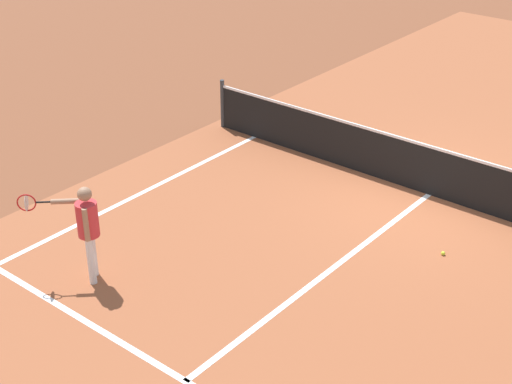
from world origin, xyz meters
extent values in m
plane|color=brown|center=(0.00, 0.00, 0.00)|extent=(60.00, 60.00, 0.00)
cube|color=#9E5433|center=(0.00, 0.00, 0.00)|extent=(10.62, 24.40, 0.00)
cube|color=white|center=(-4.11, -5.95, 0.00)|extent=(0.10, 11.89, 0.01)
cube|color=white|center=(0.00, -6.40, 0.00)|extent=(8.22, 0.10, 0.01)
cube|color=white|center=(0.00, -3.20, 0.00)|extent=(0.10, 6.40, 0.01)
cylinder|color=#33383D|center=(-5.00, 0.00, 0.54)|extent=(0.09, 0.09, 1.07)
cube|color=black|center=(0.00, 0.00, 0.46)|extent=(10.01, 0.02, 0.91)
cube|color=white|center=(0.00, 0.00, 0.94)|extent=(10.01, 0.03, 0.05)
cylinder|color=white|center=(-2.57, -5.71, 0.38)|extent=(0.11, 0.11, 0.77)
cylinder|color=white|center=(-2.72, -5.55, 0.38)|extent=(0.11, 0.11, 0.77)
cylinder|color=red|center=(-2.64, -5.63, 1.03)|extent=(0.32, 0.32, 0.54)
sphere|color=#A87A5B|center=(-2.64, -5.63, 1.45)|extent=(0.21, 0.21, 0.21)
cylinder|color=#A87A5B|center=(-2.53, -5.75, 1.04)|extent=(0.08, 0.08, 0.52)
cylinder|color=#A87A5B|center=(-2.95, -5.68, 1.25)|extent=(0.43, 0.42, 0.08)
cylinder|color=black|center=(-3.22, -5.94, 1.25)|extent=(0.18, 0.17, 0.03)
torus|color=red|center=(-3.39, -6.10, 1.25)|extent=(0.22, 0.21, 0.28)
cylinder|color=silver|center=(-3.39, -6.10, 1.25)|extent=(0.18, 0.18, 0.25)
sphere|color=#CCE033|center=(1.14, -1.70, 0.03)|extent=(0.07, 0.07, 0.07)
camera|label=1|loc=(5.34, -11.55, 6.60)|focal=53.84mm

